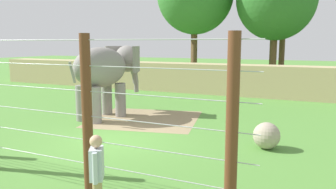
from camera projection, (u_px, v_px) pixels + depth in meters
ground_plane at (114, 141)px, 11.33m from camera, size 120.00×120.00×0.00m
dirt_patch at (145, 119)px, 14.59m from camera, size 5.21×5.04×0.01m
embankment_wall at (218, 79)px, 21.90m from camera, size 36.00×1.80×1.91m
elephant at (106, 70)px, 14.68m from camera, size 1.99×4.21×3.13m
enrichment_ball at (267, 136)px, 10.43m from camera, size 0.83×0.83×0.83m
cable_fence at (30, 108)px, 7.94m from camera, size 10.76×0.22×3.44m
zookeeper at (97, 176)px, 5.92m from camera, size 0.41×0.54×1.67m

